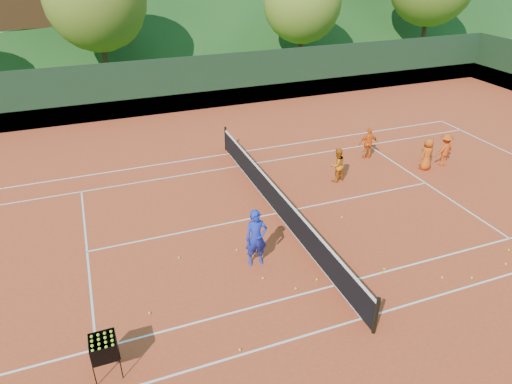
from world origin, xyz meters
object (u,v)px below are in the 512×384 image
object	(u,v)px
student_c	(427,154)
tennis_net	(278,201)
coach	(256,238)
student_b	(368,143)
ball_hopper	(104,348)
student_d	(445,150)
student_a	(337,165)

from	to	relation	value
student_c	tennis_net	xyz separation A→B (m)	(-7.19, -1.06, -0.19)
coach	tennis_net	size ratio (longest dim) A/B	0.15
student_b	ball_hopper	size ratio (longest dim) A/B	1.39
student_b	tennis_net	distance (m)	6.25
student_c	student_d	size ratio (longest dim) A/B	0.97
tennis_net	student_b	bearing A→B (deg)	27.53
tennis_net	ball_hopper	bearing A→B (deg)	-141.65
ball_hopper	student_d	bearing A→B (deg)	22.78
coach	student_b	xyz separation A→B (m)	(7.25, 5.27, -0.20)
student_b	ball_hopper	bearing A→B (deg)	47.21
student_b	student_c	bearing A→B (deg)	145.51
coach	student_b	size ratio (longest dim) A/B	1.29
student_c	coach	bearing A→B (deg)	10.55
coach	student_a	bearing A→B (deg)	43.83
coach	student_c	distance (m)	9.53
student_a	student_b	size ratio (longest dim) A/B	1.00
student_a	ball_hopper	world-z (taller)	student_a
student_d	student_c	bearing A→B (deg)	-6.83
student_a	student_b	world-z (taller)	student_b
student_b	student_d	xyz separation A→B (m)	(2.58, -1.77, 0.01)
student_a	student_c	distance (m)	4.04
coach	student_c	size ratio (longest dim) A/B	1.30
student_a	student_d	distance (m)	4.97
student_b	student_a	bearing A→B (deg)	44.73
student_c	student_b	bearing A→B (deg)	-58.70
student_d	coach	bearing A→B (deg)	8.85
student_d	ball_hopper	xyz separation A→B (m)	(-14.30, -6.01, 0.03)
coach	ball_hopper	world-z (taller)	coach
student_a	ball_hopper	bearing A→B (deg)	22.38
student_c	student_d	bearing A→B (deg)	173.33
student_a	tennis_net	xyz separation A→B (m)	(-3.16, -1.46, -0.20)
coach	student_a	world-z (taller)	coach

